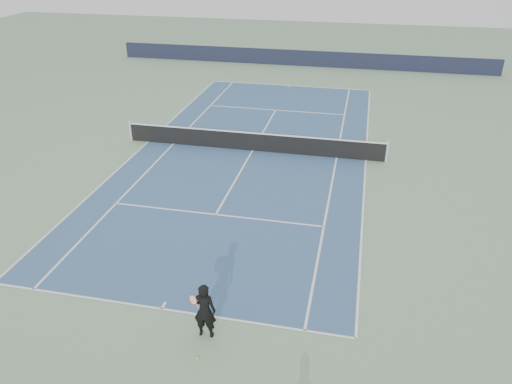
# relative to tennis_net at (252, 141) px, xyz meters

# --- Properties ---
(ground) EXTENTS (80.00, 80.00, 0.00)m
(ground) POSITION_rel_tennis_net_xyz_m (0.00, 0.00, -0.50)
(ground) COLOR gray
(court_surface) EXTENTS (10.97, 23.77, 0.01)m
(court_surface) POSITION_rel_tennis_net_xyz_m (0.00, 0.00, -0.50)
(court_surface) COLOR #35567F
(court_surface) RESTS_ON ground
(tennis_net) EXTENTS (12.90, 0.10, 1.07)m
(tennis_net) POSITION_rel_tennis_net_xyz_m (0.00, 0.00, 0.00)
(tennis_net) COLOR silver
(tennis_net) RESTS_ON ground
(windscreen_far) EXTENTS (30.00, 0.25, 1.20)m
(windscreen_far) POSITION_rel_tennis_net_xyz_m (0.00, 17.88, 0.10)
(windscreen_far) COLOR black
(windscreen_far) RESTS_ON ground
(tennis_player) EXTENTS (0.77, 0.47, 1.66)m
(tennis_player) POSITION_rel_tennis_net_xyz_m (1.55, -12.58, 0.33)
(tennis_player) COLOR black
(tennis_player) RESTS_ON ground
(tennis_ball) EXTENTS (0.06, 0.06, 0.06)m
(tennis_ball) POSITION_rel_tennis_net_xyz_m (1.60, -13.46, -0.47)
(tennis_ball) COLOR #D2EA30
(tennis_ball) RESTS_ON ground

